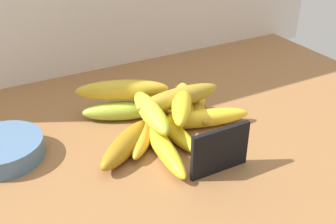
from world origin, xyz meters
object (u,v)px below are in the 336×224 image
at_px(banana_12, 151,112).
at_px(chalkboard_sign, 220,152).
at_px(banana_8, 170,129).
at_px(banana_9, 122,90).
at_px(banana_1, 162,146).
at_px(banana_4, 121,111).
at_px(banana_0, 165,111).
at_px(banana_6, 190,104).
at_px(fruit_bowl, 3,149).
at_px(banana_11, 179,97).
at_px(banana_10, 182,103).
at_px(banana_2, 205,118).
at_px(banana_3, 148,129).
at_px(banana_5, 126,143).
at_px(banana_7, 180,118).

bearing_deg(banana_12, chalkboard_sign, -70.79).
height_order(banana_8, banana_9, banana_9).
relative_size(banana_1, banana_4, 1.25).
bearing_deg(banana_0, banana_6, -1.39).
bearing_deg(banana_12, banana_8, -30.56).
relative_size(fruit_bowl, banana_11, 0.77).
bearing_deg(banana_1, banana_10, 38.26).
bearing_deg(banana_2, chalkboard_sign, -113.56).
height_order(banana_3, banana_6, banana_6).
height_order(chalkboard_sign, banana_9, chalkboard_sign).
xyz_separation_m(chalkboard_sign, banana_5, (-0.12, 0.12, -0.02)).
height_order(banana_4, banana_8, banana_4).
xyz_separation_m(banana_4, banana_9, (0.01, 0.01, 0.04)).
relative_size(banana_11, banana_12, 1.16).
distance_m(banana_2, banana_8, 0.08).
distance_m(banana_7, banana_8, 0.04).
relative_size(banana_0, banana_1, 0.89).
relative_size(fruit_bowl, banana_5, 0.87).
bearing_deg(banana_6, banana_11, -147.73).
bearing_deg(chalkboard_sign, banana_11, 84.12).
distance_m(banana_0, banana_5, 0.14).
height_order(banana_1, banana_6, banana_6).
bearing_deg(banana_12, banana_4, 107.68).
height_order(banana_3, banana_11, banana_11).
relative_size(banana_5, banana_11, 0.88).
distance_m(fruit_bowl, banana_5, 0.22).
distance_m(chalkboard_sign, banana_10, 0.15).
distance_m(banana_10, banana_12, 0.06).
xyz_separation_m(chalkboard_sign, banana_6, (0.06, 0.20, -0.02)).
xyz_separation_m(banana_6, banana_10, (-0.05, -0.05, 0.04)).
xyz_separation_m(banana_4, banana_8, (0.06, -0.10, -0.00)).
bearing_deg(chalkboard_sign, banana_6, 72.74).
relative_size(banana_2, banana_12, 1.15).
bearing_deg(banana_2, banana_11, 138.18).
bearing_deg(chalkboard_sign, banana_5, 133.76).
distance_m(banana_5, banana_11, 0.15).
height_order(banana_0, banana_5, banana_5).
bearing_deg(fruit_bowl, banana_11, -7.52).
bearing_deg(banana_12, banana_11, 13.09).
bearing_deg(banana_2, banana_9, 137.83).
relative_size(banana_0, banana_11, 0.95).
relative_size(chalkboard_sign, banana_5, 0.68).
bearing_deg(banana_11, fruit_bowl, 172.48).
relative_size(banana_6, banana_9, 0.92).
xyz_separation_m(banana_4, banana_5, (-0.04, -0.11, 0.00)).
relative_size(banana_0, banana_2, 0.96).
bearing_deg(banana_1, banana_0, 60.08).
relative_size(banana_1, banana_11, 1.06).
relative_size(chalkboard_sign, banana_2, 0.60).
distance_m(fruit_bowl, banana_12, 0.27).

